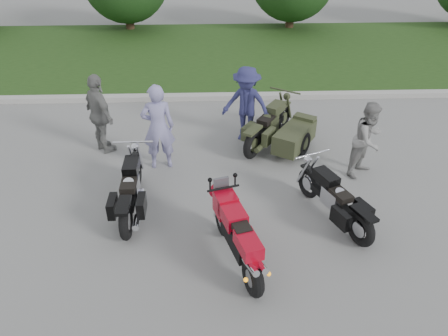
{
  "coord_description": "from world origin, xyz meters",
  "views": [
    {
      "loc": [
        0.4,
        -6.07,
        5.23
      ],
      "look_at": [
        0.65,
        0.9,
        0.8
      ],
      "focal_mm": 35.0,
      "sensor_mm": 36.0,
      "label": 1
    }
  ],
  "objects_px": {
    "sportbike_red": "(238,236)",
    "cruiser_right": "(337,202)",
    "person_denim": "(246,105)",
    "cruiser_sidecar": "(283,133)",
    "person_grey": "(368,139)",
    "person_stripe": "(158,127)",
    "cruiser_left": "(131,192)",
    "person_back": "(100,114)"
  },
  "relations": [
    {
      "from": "cruiser_sidecar",
      "to": "person_back",
      "type": "xyz_separation_m",
      "value": [
        -4.22,
        0.07,
        0.52
      ]
    },
    {
      "from": "person_grey",
      "to": "person_denim",
      "type": "height_order",
      "value": "person_denim"
    },
    {
      "from": "cruiser_right",
      "to": "cruiser_sidecar",
      "type": "height_order",
      "value": "cruiser_sidecar"
    },
    {
      "from": "cruiser_right",
      "to": "person_grey",
      "type": "distance_m",
      "value": 1.96
    },
    {
      "from": "sportbike_red",
      "to": "cruiser_sidecar",
      "type": "distance_m",
      "value": 3.98
    },
    {
      "from": "cruiser_sidecar",
      "to": "person_stripe",
      "type": "height_order",
      "value": "person_stripe"
    },
    {
      "from": "cruiser_right",
      "to": "cruiser_sidecar",
      "type": "bearing_deg",
      "value": 78.37
    },
    {
      "from": "cruiser_left",
      "to": "cruiser_right",
      "type": "bearing_deg",
      "value": -7.12
    },
    {
      "from": "person_stripe",
      "to": "person_back",
      "type": "bearing_deg",
      "value": -36.67
    },
    {
      "from": "person_grey",
      "to": "cruiser_right",
      "type": "bearing_deg",
      "value": -163.94
    },
    {
      "from": "cruiser_sidecar",
      "to": "cruiser_right",
      "type": "bearing_deg",
      "value": -44.9
    },
    {
      "from": "sportbike_red",
      "to": "cruiser_left",
      "type": "height_order",
      "value": "sportbike_red"
    },
    {
      "from": "cruiser_sidecar",
      "to": "person_denim",
      "type": "relative_size",
      "value": 1.18
    },
    {
      "from": "cruiser_left",
      "to": "cruiser_right",
      "type": "distance_m",
      "value": 3.82
    },
    {
      "from": "person_denim",
      "to": "cruiser_sidecar",
      "type": "bearing_deg",
      "value": -9.43
    },
    {
      "from": "sportbike_red",
      "to": "cruiser_right",
      "type": "relative_size",
      "value": 0.98
    },
    {
      "from": "cruiser_left",
      "to": "person_denim",
      "type": "height_order",
      "value": "person_denim"
    },
    {
      "from": "sportbike_red",
      "to": "person_grey",
      "type": "bearing_deg",
      "value": 25.49
    },
    {
      "from": "person_grey",
      "to": "person_denim",
      "type": "xyz_separation_m",
      "value": [
        -2.44,
        1.64,
        0.1
      ]
    },
    {
      "from": "cruiser_sidecar",
      "to": "person_grey",
      "type": "xyz_separation_m",
      "value": [
        1.6,
        -1.12,
        0.4
      ]
    },
    {
      "from": "person_stripe",
      "to": "sportbike_red",
      "type": "bearing_deg",
      "value": 107.62
    },
    {
      "from": "cruiser_left",
      "to": "person_stripe",
      "type": "bearing_deg",
      "value": 75.51
    },
    {
      "from": "sportbike_red",
      "to": "cruiser_sidecar",
      "type": "relative_size",
      "value": 0.92
    },
    {
      "from": "person_grey",
      "to": "person_back",
      "type": "bearing_deg",
      "value": 127.02
    },
    {
      "from": "sportbike_red",
      "to": "person_grey",
      "type": "relative_size",
      "value": 1.22
    },
    {
      "from": "cruiser_right",
      "to": "person_denim",
      "type": "distance_m",
      "value": 3.59
    },
    {
      "from": "person_denim",
      "to": "person_back",
      "type": "bearing_deg",
      "value": -149.87
    },
    {
      "from": "cruiser_left",
      "to": "person_denim",
      "type": "relative_size",
      "value": 1.23
    },
    {
      "from": "cruiser_sidecar",
      "to": "person_back",
      "type": "height_order",
      "value": "person_back"
    },
    {
      "from": "sportbike_red",
      "to": "person_denim",
      "type": "distance_m",
      "value": 4.32
    },
    {
      "from": "cruiser_sidecar",
      "to": "person_back",
      "type": "relative_size",
      "value": 1.16
    },
    {
      "from": "cruiser_sidecar",
      "to": "person_stripe",
      "type": "bearing_deg",
      "value": -133.33
    },
    {
      "from": "person_stripe",
      "to": "person_denim",
      "type": "xyz_separation_m",
      "value": [
        1.99,
        1.2,
        -0.04
      ]
    },
    {
      "from": "sportbike_red",
      "to": "person_denim",
      "type": "relative_size",
      "value": 1.09
    },
    {
      "from": "cruiser_right",
      "to": "person_stripe",
      "type": "distance_m",
      "value": 4.01
    },
    {
      "from": "person_grey",
      "to": "person_back",
      "type": "height_order",
      "value": "person_back"
    },
    {
      "from": "person_stripe",
      "to": "person_back",
      "type": "distance_m",
      "value": 1.58
    },
    {
      "from": "person_grey",
      "to": "person_denim",
      "type": "relative_size",
      "value": 0.89
    },
    {
      "from": "sportbike_red",
      "to": "cruiser_sidecar",
      "type": "xyz_separation_m",
      "value": [
        1.31,
        3.76,
        -0.15
      ]
    },
    {
      "from": "cruiser_right",
      "to": "person_grey",
      "type": "height_order",
      "value": "person_grey"
    },
    {
      "from": "sportbike_red",
      "to": "cruiser_right",
      "type": "bearing_deg",
      "value": 11.78
    },
    {
      "from": "cruiser_right",
      "to": "person_grey",
      "type": "bearing_deg",
      "value": 34.07
    }
  ]
}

